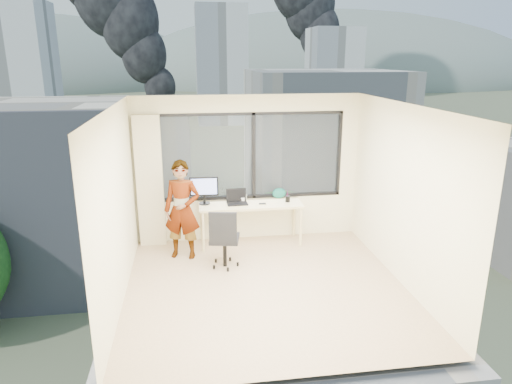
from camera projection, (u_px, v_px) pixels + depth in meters
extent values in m
cube|color=tan|center=(266.00, 287.00, 6.68)|extent=(4.00, 4.00, 0.01)
cube|color=white|center=(267.00, 106.00, 5.95)|extent=(4.00, 4.00, 0.01)
cube|color=beige|center=(301.00, 264.00, 4.42)|extent=(4.00, 0.01, 2.60)
cube|color=beige|center=(117.00, 208.00, 6.04)|extent=(0.01, 4.00, 2.60)
cube|color=beige|center=(404.00, 196.00, 6.59)|extent=(0.01, 4.00, 2.60)
cube|color=beige|center=(150.00, 182.00, 7.91)|extent=(0.45, 0.14, 2.30)
cube|color=beige|center=(251.00, 223.00, 8.15)|extent=(1.80, 0.60, 0.75)
imported|color=#2D2D33|center=(182.00, 210.00, 7.49)|extent=(0.68, 0.53, 1.64)
cube|color=white|center=(238.00, 198.00, 8.25)|extent=(0.37, 0.34, 0.07)
cube|color=black|center=(262.00, 204.00, 8.01)|extent=(0.12, 0.06, 0.01)
cylinder|color=black|center=(288.00, 199.00, 8.12)|extent=(0.11, 0.11, 0.11)
ellipsoid|color=#0D4F44|center=(279.00, 193.00, 8.32)|extent=(0.25, 0.14, 0.19)
cube|color=#515B3D|center=(193.00, 123.00, 124.55)|extent=(400.00, 400.00, 0.04)
cube|color=beige|center=(89.00, 193.00, 35.90)|extent=(16.00, 12.00, 14.00)
cube|color=silver|center=(321.00, 153.00, 46.11)|extent=(14.00, 13.00, 16.00)
cube|color=silver|center=(16.00, 74.00, 92.03)|extent=(14.00, 14.00, 28.00)
cube|color=silver|center=(221.00, 66.00, 121.43)|extent=(13.00, 13.00, 30.00)
cube|color=silver|center=(333.00, 71.00, 146.09)|extent=(15.00, 15.00, 26.00)
ellipsoid|color=slate|center=(2.00, 85.00, 297.85)|extent=(288.00, 216.00, 90.00)
ellipsoid|color=slate|center=(330.00, 82.00, 328.24)|extent=(300.00, 220.00, 96.00)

